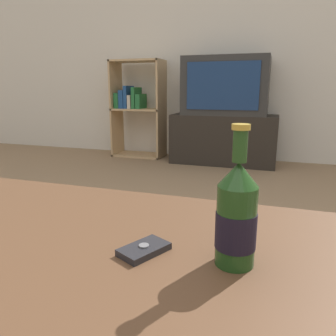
{
  "coord_description": "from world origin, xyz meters",
  "views": [
    {
      "loc": [
        0.37,
        -0.53,
        0.74
      ],
      "look_at": [
        0.08,
        0.35,
        0.51
      ],
      "focal_mm": 35.0,
      "sensor_mm": 36.0,
      "label": 1
    }
  ],
  "objects_px": {
    "bookshelf": "(136,106)",
    "cell_phone": "(144,249)",
    "television": "(226,86)",
    "beer_bottle": "(236,216)",
    "tv_stand": "(224,139)"
  },
  "relations": [
    {
      "from": "bookshelf",
      "to": "cell_phone",
      "type": "xyz_separation_m",
      "value": [
        1.24,
        -2.78,
        -0.13
      ]
    },
    {
      "from": "bookshelf",
      "to": "cell_phone",
      "type": "relative_size",
      "value": 8.83
    },
    {
      "from": "television",
      "to": "cell_phone",
      "type": "bearing_deg",
      "value": -84.64
    },
    {
      "from": "beer_bottle",
      "to": "television",
      "type": "bearing_deg",
      "value": 99.14
    },
    {
      "from": "cell_phone",
      "to": "television",
      "type": "bearing_deg",
      "value": 121.89
    },
    {
      "from": "tv_stand",
      "to": "cell_phone",
      "type": "relative_size",
      "value": 8.77
    },
    {
      "from": "tv_stand",
      "to": "television",
      "type": "bearing_deg",
      "value": -90.0
    },
    {
      "from": "bookshelf",
      "to": "beer_bottle",
      "type": "relative_size",
      "value": 3.89
    },
    {
      "from": "tv_stand",
      "to": "beer_bottle",
      "type": "distance_m",
      "value": 2.74
    },
    {
      "from": "tv_stand",
      "to": "cell_phone",
      "type": "bearing_deg",
      "value": -84.64
    },
    {
      "from": "beer_bottle",
      "to": "tv_stand",
      "type": "bearing_deg",
      "value": 99.13
    },
    {
      "from": "television",
      "to": "bookshelf",
      "type": "xyz_separation_m",
      "value": [
        -0.98,
        0.07,
        -0.21
      ]
    },
    {
      "from": "tv_stand",
      "to": "television",
      "type": "xyz_separation_m",
      "value": [
        -0.0,
        -0.0,
        0.52
      ]
    },
    {
      "from": "bookshelf",
      "to": "beer_bottle",
      "type": "height_order",
      "value": "bookshelf"
    },
    {
      "from": "television",
      "to": "bookshelf",
      "type": "distance_m",
      "value": 1.01
    }
  ]
}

